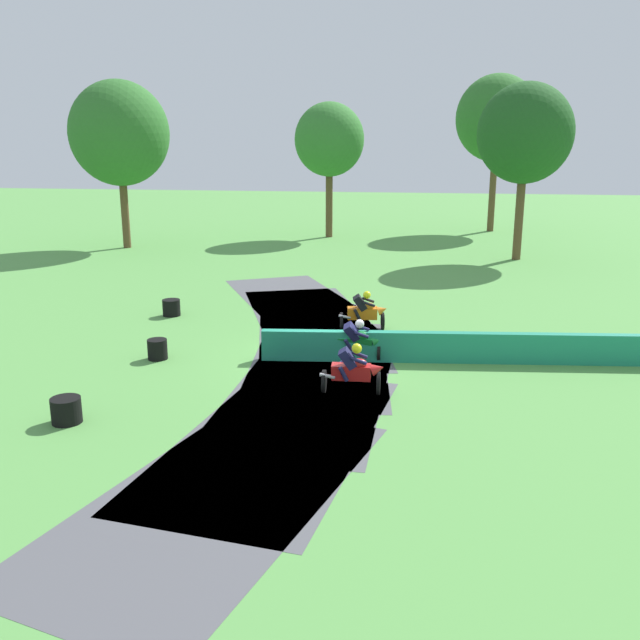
{
  "coord_description": "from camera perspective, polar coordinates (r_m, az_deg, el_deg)",
  "views": [
    {
      "loc": [
        2.64,
        -19.51,
        6.51
      ],
      "look_at": [
        -0.23,
        1.2,
        0.9
      ],
      "focal_mm": 39.41,
      "sensor_mm": 36.0,
      "label": 1
    }
  ],
  "objects": [
    {
      "name": "ground_plane",
      "position": [
        20.74,
        0.18,
        -3.28
      ],
      "size": [
        120.0,
        120.0,
        0.0
      ],
      "primitive_type": "plane",
      "color": "#569947"
    },
    {
      "name": "track_asphalt",
      "position": [
        20.78,
        -1.92,
        -3.23
      ],
      "size": [
        8.16,
        25.08,
        0.01
      ],
      "color": "#515156",
      "rests_on": "ground"
    },
    {
      "name": "safety_barrier",
      "position": [
        21.03,
        14.51,
        -2.22
      ],
      "size": [
        13.94,
        1.54,
        0.9
      ],
      "primitive_type": "cube",
      "rotation": [
        0.0,
        0.0,
        -1.48
      ],
      "color": "#1E8466",
      "rests_on": "ground"
    },
    {
      "name": "motorcycle_lead_red",
      "position": [
        17.92,
        2.78,
        -4.05
      ],
      "size": [
        1.68,
        0.71,
        1.42
      ],
      "color": "black",
      "rests_on": "ground"
    },
    {
      "name": "motorcycle_chase_green",
      "position": [
        20.51,
        3.07,
        -1.68
      ],
      "size": [
        1.68,
        0.89,
        1.42
      ],
      "color": "black",
      "rests_on": "ground"
    },
    {
      "name": "motorcycle_trailing_orange",
      "position": [
        23.73,
        3.63,
        0.71
      ],
      "size": [
        1.68,
        0.89,
        1.43
      ],
      "color": "black",
      "rests_on": "ground"
    },
    {
      "name": "tire_stack_near",
      "position": [
        17.34,
        -19.91,
        -6.91
      ],
      "size": [
        0.69,
        0.69,
        0.6
      ],
      "color": "black",
      "rests_on": "ground"
    },
    {
      "name": "tire_stack_mid_a",
      "position": [
        21.31,
        -13.06,
        -2.33
      ],
      "size": [
        0.58,
        0.58,
        0.6
      ],
      "color": "black",
      "rests_on": "ground"
    },
    {
      "name": "tire_stack_mid_b",
      "position": [
        26.23,
        -11.97,
        0.99
      ],
      "size": [
        0.64,
        0.64,
        0.6
      ],
      "color": "black",
      "rests_on": "ground"
    },
    {
      "name": "tree_far_left",
      "position": [
        44.93,
        0.76,
        14.4
      ],
      "size": [
        4.32,
        4.32,
        8.34
      ],
      "color": "brown",
      "rests_on": "ground"
    },
    {
      "name": "tree_far_right",
      "position": [
        49.03,
        14.18,
        15.58
      ],
      "size": [
        5.34,
        5.34,
        10.19
      ],
      "color": "brown",
      "rests_on": "ground"
    },
    {
      "name": "tree_mid_rise",
      "position": [
        42.13,
        -15.98,
        14.35
      ],
      "size": [
        5.54,
        5.54,
        9.35
      ],
      "color": "brown",
      "rests_on": "ground"
    },
    {
      "name": "tree_behind_barrier",
      "position": [
        38.12,
        16.32,
        14.31
      ],
      "size": [
        4.81,
        4.81,
        8.98
      ],
      "color": "brown",
      "rests_on": "ground"
    }
  ]
}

